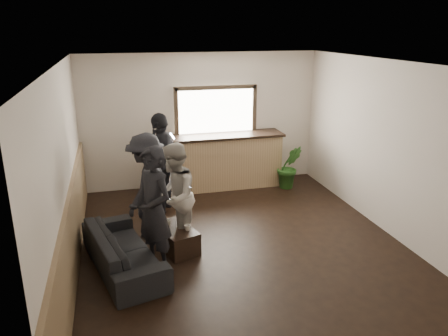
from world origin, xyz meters
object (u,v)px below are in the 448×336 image
object	(u,v)px
potted_plant	(289,167)
cup_b	(187,228)
sofa	(123,250)
person_c	(147,185)
person_b	(174,197)
person_d	(162,162)
coffee_table	(176,238)
person_a	(154,210)
bar_counter	(219,158)
cup_a	(166,223)

from	to	relation	value
potted_plant	cup_b	bearing A→B (deg)	-139.18
sofa	person_c	xyz separation A→B (m)	(0.45, 0.99, 0.57)
sofa	person_b	size ratio (longest dim) A/B	1.16
person_c	person_d	world-z (taller)	person_d
coffee_table	potted_plant	world-z (taller)	potted_plant
person_a	person_b	size ratio (longest dim) A/B	1.08
cup_b	person_b	bearing A→B (deg)	121.75
person_b	person_c	xyz separation A→B (m)	(-0.37, 0.53, 0.03)
bar_counter	person_a	distance (m)	3.46
potted_plant	person_c	world-z (taller)	person_c
person_c	cup_a	bearing A→B (deg)	51.21
person_c	cup_b	bearing A→B (deg)	62.60
cup_a	person_b	distance (m)	0.44
cup_b	bar_counter	bearing A→B (deg)	66.66
person_d	cup_a	bearing A→B (deg)	24.22
bar_counter	sofa	size ratio (longest dim) A/B	1.40
coffee_table	person_b	xyz separation A→B (m)	(0.02, 0.10, 0.65)
bar_counter	cup_b	xyz separation A→B (m)	(-1.15, -2.66, -0.24)
cup_b	person_a	bearing A→B (deg)	-144.91
bar_counter	person_b	distance (m)	2.76
coffee_table	person_b	world-z (taller)	person_b
person_c	person_a	bearing A→B (deg)	28.73
person_d	person_b	bearing A→B (deg)	29.54
sofa	potted_plant	distance (m)	4.31
coffee_table	sofa	bearing A→B (deg)	-155.66
cup_a	person_a	world-z (taller)	person_a
cup_a	potted_plant	world-z (taller)	potted_plant
potted_plant	person_b	world-z (taller)	person_b
potted_plant	person_b	size ratio (longest dim) A/B	0.56
cup_b	person_a	world-z (taller)	person_a
coffee_table	potted_plant	size ratio (longest dim) A/B	0.86
bar_counter	cup_a	xyz separation A→B (m)	(-1.44, -2.44, -0.23)
cup_a	sofa	bearing A→B (deg)	-146.37
cup_b	potted_plant	world-z (taller)	potted_plant
person_d	coffee_table	bearing A→B (deg)	28.97
coffee_table	cup_b	bearing A→B (deg)	-39.25
coffee_table	person_a	world-z (taller)	person_a
potted_plant	person_b	bearing A→B (deg)	-143.85
potted_plant	cup_a	bearing A→B (deg)	-144.98
bar_counter	person_c	world-z (taller)	bar_counter
cup_a	potted_plant	size ratio (longest dim) A/B	0.14
coffee_table	person_d	bearing A→B (deg)	89.70
person_a	person_c	distance (m)	1.12
coffee_table	person_b	bearing A→B (deg)	81.52
sofa	cup_b	distance (m)	1.00
coffee_table	potted_plant	xyz separation A→B (m)	(2.74, 2.09, 0.29)
person_a	person_c	world-z (taller)	person_a
coffee_table	cup_a	xyz separation A→B (m)	(-0.13, 0.09, 0.23)
cup_b	potted_plant	size ratio (longest dim) A/B	0.10
person_a	person_b	bearing A→B (deg)	117.84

